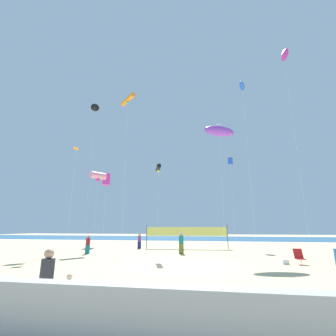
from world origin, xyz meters
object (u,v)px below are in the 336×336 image
Objects in this scene: kite_violet_inflatable at (219,131)px; kite_magenta_delta at (283,55)px; kite_pink_tube at (98,176)px; beachgoer_teal_shirt at (181,242)px; kite_blue_inflatable at (242,86)px; beachgoer_plum_shirt at (139,240)px; kite_black_tube at (158,168)px; kite_blue_box at (230,161)px; beach_handbag at (286,262)px; kite_orange_tube at (128,100)px; kite_magenta_box at (106,180)px; kite_orange_diamond at (76,150)px; beachgoer_maroon_shirt at (88,244)px; volleyball_net at (186,232)px; folding_beach_chair at (299,256)px; mother_figure at (47,277)px; kite_black_delta at (95,107)px; toddler_figure at (68,291)px.

kite_magenta_delta is (7.83, 3.35, 10.16)m from kite_violet_inflatable.
kite_pink_tube is (-20.12, -2.81, -13.97)m from kite_magenta_delta.
kite_violet_inflatable is (3.70, 0.54, 10.11)m from beachgoer_teal_shirt.
beachgoer_plum_shirt is at bearing 175.45° from kite_blue_inflatable.
kite_blue_box is at bearing 51.05° from kite_black_tube.
kite_orange_tube is (-11.60, 2.92, 13.75)m from beach_handbag.
beach_handbag is at bearing -118.36° from kite_magenta_delta.
kite_magenta_delta is at bearing 23.14° from kite_violet_inflatable.
kite_magenta_box is (-9.78, 10.48, 1.35)m from kite_black_tube.
kite_black_tube is at bearing 0.90° from kite_orange_diamond.
beachgoer_teal_shirt is (7.81, 1.41, 0.14)m from beachgoer_maroon_shirt.
kite_blue_inflatable is at bearing 36.77° from beachgoer_plum_shirt.
kite_orange_diamond reaches higher than kite_pink_tube.
beach_handbag is 0.05× the size of kite_black_tube.
kite_orange_tube is at bearing -161.73° from kite_black_tube.
beach_handbag is 23.22m from kite_magenta_delta.
beach_handbag is (6.95, -9.57, -1.50)m from volleyball_net.
kite_black_tube is 7.20m from kite_orange_tube.
beachgoer_plum_shirt is 8.77m from kite_black_tube.
volleyball_net is 14.69m from kite_orange_tube.
kite_orange_diamond is at bearing 167.62° from beach_handbag.
folding_beach_chair is 0.12× the size of kite_pink_tube.
kite_magenta_box is at bearing 98.59° from kite_orange_diamond.
kite_pink_tube is (-0.78, 2.48, 6.44)m from beachgoer_maroon_shirt.
kite_black_tube is (-1.84, -5.71, 5.69)m from volleyball_net.
mother_figure is 14.00m from folding_beach_chair.
kite_magenta_delta is 13.44m from kite_blue_box.
kite_blue_box is (9.98, 9.80, -3.82)m from kite_orange_tube.
kite_violet_inflatable is at bearing -49.31° from volleyball_net.
kite_orange_tube is 12.84m from kite_blue_inflatable.
kite_magenta_delta is 1.16× the size of kite_black_delta.
beach_handbag is at bearing -14.15° from kite_orange_tube.
folding_beach_chair is (12.72, -8.66, -0.35)m from beachgoer_plum_shirt.
kite_blue_box is 17.80m from kite_orange_diamond.
beachgoer_plum_shirt is (-3.54, 18.54, 0.32)m from toddler_figure.
beachgoer_teal_shirt is 23.65m from kite_magenta_delta.
kite_magenta_box reaches higher than toddler_figure.
mother_figure is 18.85m from beachgoer_plum_shirt.
mother_figure is 0.11× the size of kite_orange_tube.
mother_figure is at bearing -78.27° from kite_orange_tube.
volleyball_net is 0.73× the size of kite_violet_inflatable.
beachgoer_plum_shirt is 19.12m from kite_black_delta.
kite_pink_tube is at bearing 88.84° from beachgoer_maroon_shirt.
kite_orange_diamond reaches higher than mother_figure.
kite_blue_inflatable is at bearing -19.27° from kite_magenta_box.
kite_pink_tube is at bearing 159.65° from beach_handbag.
mother_figure is 14.59m from beachgoer_teal_shirt.
kite_blue_box reaches higher than folding_beach_chair.
beach_handbag is at bearing -54.02° from volleyball_net.
beachgoer_plum_shirt is 20.17m from kite_blue_inflatable.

